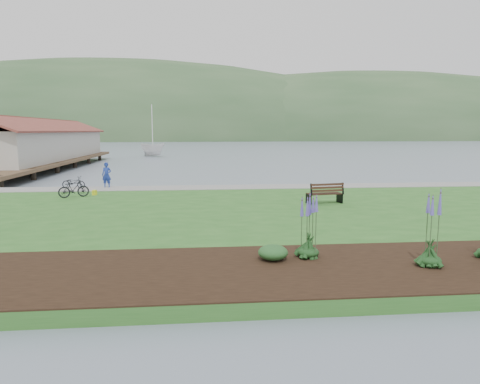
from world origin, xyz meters
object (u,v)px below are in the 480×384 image
object	(u,v)px
park_bench	(325,193)
bicycle_a	(74,182)
person	(107,173)
sailboat	(153,157)

from	to	relation	value
park_bench	bicycle_a	bearing A→B (deg)	144.94
park_bench	person	size ratio (longest dim) A/B	0.97
park_bench	person	distance (m)	14.33
person	bicycle_a	bearing A→B (deg)	-163.86
bicycle_a	sailboat	distance (m)	40.71
bicycle_a	park_bench	bearing A→B (deg)	-103.92
person	bicycle_a	world-z (taller)	person
park_bench	sailboat	distance (m)	49.62
park_bench	bicycle_a	world-z (taller)	park_bench
park_bench	sailboat	size ratio (longest dim) A/B	0.07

